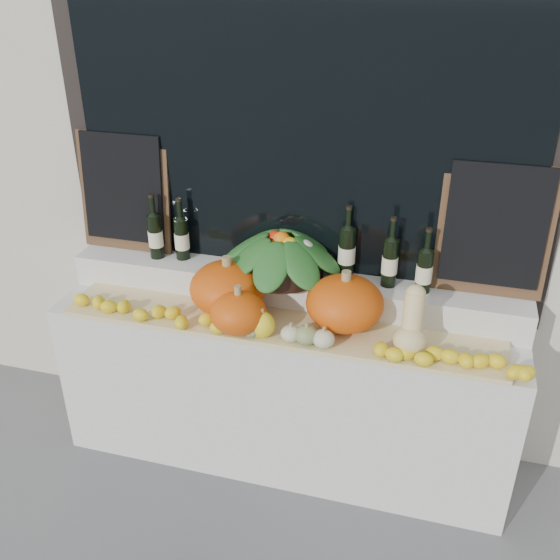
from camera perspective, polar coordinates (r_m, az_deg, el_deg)
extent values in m
cube|color=beige|center=(3.32, 4.04, 24.20)|extent=(7.00, 0.90, 4.50)
cube|color=black|center=(2.93, 1.91, 16.80)|extent=(2.40, 0.04, 2.10)
cube|color=black|center=(2.90, 1.76, 16.68)|extent=(2.20, 0.02, 2.00)
cube|color=silver|center=(3.31, 0.35, -9.82)|extent=(2.30, 0.55, 0.88)
cube|color=silver|center=(3.14, 1.09, -0.69)|extent=(2.30, 0.25, 0.16)
cube|color=tan|center=(2.95, -0.26, -4.34)|extent=(2.10, 0.32, 0.02)
ellipsoid|color=#D7510B|center=(3.01, -4.79, -0.72)|extent=(0.40, 0.40, 0.25)
ellipsoid|color=#D7510B|center=(2.89, 5.94, -2.13)|extent=(0.37, 0.37, 0.25)
ellipsoid|color=#D7510B|center=(2.85, -3.81, -3.00)|extent=(0.27, 0.27, 0.20)
ellipsoid|color=#E1C684|center=(2.78, 11.76, -5.40)|extent=(0.14, 0.14, 0.13)
cylinder|color=#E1C684|center=(2.76, 12.07, -2.94)|extent=(0.09, 0.14, 0.18)
sphere|color=#E1C684|center=(2.76, 12.29, -1.29)|extent=(0.09, 0.09, 0.09)
ellipsoid|color=#31591A|center=(2.79, 2.44, -5.06)|extent=(0.11, 0.11, 0.09)
cylinder|color=#968352|center=(2.76, 2.46, -4.08)|extent=(0.02, 0.02, 0.02)
ellipsoid|color=#31591A|center=(2.84, -2.58, -4.35)|extent=(0.10, 0.10, 0.09)
cylinder|color=#968352|center=(2.81, -2.60, -3.37)|extent=(0.02, 0.02, 0.02)
ellipsoid|color=beige|center=(2.81, 1.00, -4.92)|extent=(0.09, 0.09, 0.07)
cylinder|color=#968352|center=(2.79, 1.01, -4.09)|extent=(0.02, 0.02, 0.02)
ellipsoid|color=yellow|center=(2.83, -1.61, -4.10)|extent=(0.11, 0.11, 0.12)
cylinder|color=#968352|center=(2.79, -1.63, -2.83)|extent=(0.02, 0.02, 0.02)
ellipsoid|color=beige|center=(2.77, 4.01, -5.40)|extent=(0.10, 0.10, 0.08)
cylinder|color=#968352|center=(2.75, 4.05, -4.49)|extent=(0.02, 0.02, 0.02)
cylinder|color=black|center=(3.08, 0.13, 1.46)|extent=(0.42, 0.42, 0.11)
cylinder|color=black|center=(3.29, -11.31, 3.92)|extent=(0.07, 0.07, 0.23)
cylinder|color=black|center=(3.22, -11.58, 6.61)|extent=(0.03, 0.03, 0.10)
cylinder|color=beige|center=(3.29, -11.29, 3.76)|extent=(0.08, 0.08, 0.08)
cylinder|color=black|center=(3.20, -11.68, 7.54)|extent=(0.03, 0.03, 0.02)
cylinder|color=black|center=(3.26, -8.96, 3.73)|extent=(0.07, 0.07, 0.22)
cylinder|color=black|center=(3.19, -9.17, 6.32)|extent=(0.03, 0.03, 0.10)
cylinder|color=beige|center=(3.26, -8.95, 3.57)|extent=(0.08, 0.08, 0.08)
cylinder|color=black|center=(3.17, -9.25, 7.26)|extent=(0.03, 0.03, 0.02)
cylinder|color=black|center=(3.05, 6.13, 2.52)|extent=(0.08, 0.08, 0.25)
cylinder|color=black|center=(2.97, 6.30, 5.58)|extent=(0.03, 0.03, 0.10)
cylinder|color=beige|center=(3.05, 6.12, 2.35)|extent=(0.08, 0.08, 0.08)
cylinder|color=black|center=(2.95, 6.36, 6.58)|extent=(0.03, 0.03, 0.02)
cylinder|color=black|center=(2.99, 10.00, 1.55)|extent=(0.07, 0.07, 0.24)
cylinder|color=black|center=(2.92, 10.28, 4.51)|extent=(0.03, 0.03, 0.10)
cylinder|color=beige|center=(3.00, 9.99, 1.38)|extent=(0.08, 0.08, 0.08)
cylinder|color=black|center=(2.90, 10.37, 5.52)|extent=(0.03, 0.03, 0.02)
cylinder|color=black|center=(2.97, 13.04, 0.76)|extent=(0.07, 0.07, 0.21)
cylinder|color=black|center=(2.91, 13.37, 3.47)|extent=(0.03, 0.03, 0.10)
cylinder|color=beige|center=(2.98, 13.02, 0.59)|extent=(0.08, 0.08, 0.08)
cylinder|color=black|center=(2.88, 13.49, 4.48)|extent=(0.03, 0.03, 0.02)
cube|color=#4C331E|center=(3.36, -14.03, 7.74)|extent=(0.50, 0.07, 0.62)
cube|color=black|center=(3.34, -14.21, 8.13)|extent=(0.44, 0.07, 0.56)
cube|color=#4C331E|center=(2.97, 19.01, 4.25)|extent=(0.50, 0.07, 0.62)
cube|color=black|center=(2.95, 19.11, 4.67)|extent=(0.44, 0.07, 0.56)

